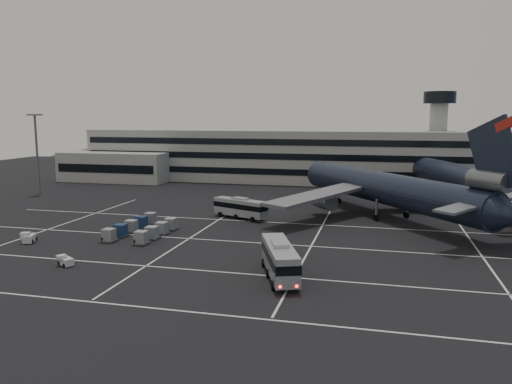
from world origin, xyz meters
TOP-DOWN VIEW (x-y plane):
  - ground at (0.00, 0.00)m, footprint 260.00×260.00m
  - lane_markings at (0.95, 0.72)m, footprint 90.00×55.62m
  - terminal at (-2.95, 71.14)m, footprint 125.00×26.00m
  - hills at (17.99, 170.00)m, footprint 352.00×180.00m
  - lightpole_left at (-55.00, 35.00)m, footprint 2.40×2.40m
  - trijet_main at (22.21, 26.68)m, footprint 39.86×49.61m
  - trijet_far at (38.63, 41.26)m, footprint 26.34×56.23m
  - bus_near at (10.40, -10.22)m, footprint 6.53×11.80m
  - bus_far at (-2.70, 19.95)m, footprint 10.58×6.45m
  - tug_a at (-27.20, -3.72)m, footprint 2.27×2.78m
  - tug_b at (-15.35, -12.18)m, footprint 2.42×2.17m
  - uld_cluster at (-13.90, 4.83)m, footprint 7.57×14.94m

SIDE VIEW (x-z plane):
  - hills at x=17.99m, z-range -34.07..9.93m
  - ground at x=0.00m, z-range 0.00..0.00m
  - lane_markings at x=0.95m, z-range 0.00..0.01m
  - tug_b at x=-15.35m, z-range -0.08..1.26m
  - tug_a at x=-27.20m, z-range -0.09..1.47m
  - uld_cluster at x=-13.90m, z-range -0.02..1.89m
  - bus_far at x=-2.70m, z-range 0.17..3.88m
  - bus_near at x=10.40m, z-range 0.19..4.28m
  - trijet_main at x=22.21m, z-range -3.79..14.29m
  - trijet_far at x=38.63m, z-range -3.61..14.47m
  - terminal at x=-2.95m, z-range -5.07..18.93m
  - lightpole_left at x=-55.00m, z-range 2.68..20.95m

